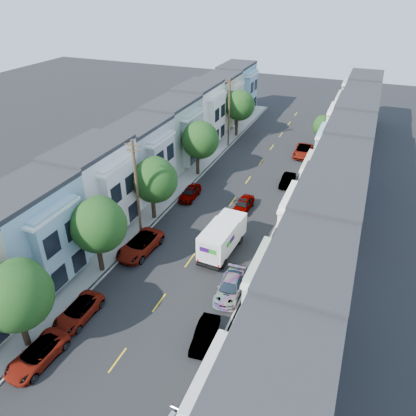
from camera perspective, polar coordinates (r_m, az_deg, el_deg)
ground at (r=37.65m, az=-2.55°, el=-7.36°), size 160.00×160.00×0.00m
road_slab at (r=49.51m, az=4.63°, el=2.53°), size 12.00×70.00×0.02m
curb_left at (r=51.38m, az=-1.80°, el=3.78°), size 0.30×70.00×0.15m
curb_right at (r=48.27m, az=11.47°, el=1.29°), size 0.30×70.00×0.15m
sidewalk_left at (r=51.87m, az=-3.11°, el=4.02°), size 2.60×70.00×0.15m
sidewalk_right at (r=48.11m, az=12.98°, el=1.00°), size 2.60×70.00×0.15m
centerline at (r=49.51m, az=4.63°, el=2.52°), size 0.12×70.00×0.01m
townhouse_row_left at (r=53.49m, az=-6.82°, el=4.60°), size 5.00×70.00×8.50m
townhouse_row_right at (r=47.86m, az=17.41°, el=0.07°), size 5.00×70.00×8.50m
tree_a at (r=29.72m, az=-25.40°, el=-11.11°), size 4.70×4.70×7.11m
tree_b at (r=34.71m, az=-15.25°, el=-2.35°), size 4.70×4.70×7.25m
tree_c at (r=41.70m, az=-7.61°, el=3.90°), size 4.70×4.70×7.00m
tree_d at (r=51.32m, az=-1.20°, el=9.53°), size 4.70×4.70×7.18m
tree_e at (r=65.15m, az=4.39°, el=14.19°), size 4.70×4.70×7.40m
tree_far_r at (r=61.33m, az=15.82°, el=10.93°), size 3.03×3.03×5.38m
utility_pole_near at (r=38.99m, az=-9.97°, el=2.58°), size 1.60×0.26×10.00m
utility_pole_far at (r=60.85m, az=2.97°, el=13.19°), size 1.60×0.26×10.00m
fedex_truck at (r=37.75m, az=2.03°, el=-4.07°), size 2.43×6.32×3.03m
lead_sedan at (r=45.02m, az=4.98°, el=0.48°), size 1.74×4.29×1.38m
parked_left_a at (r=31.23m, az=-22.91°, el=-18.54°), size 2.39×4.72×1.28m
parked_left_b at (r=33.29m, az=-17.78°, el=-13.74°), size 2.11×4.48×1.24m
parked_left_c at (r=38.78m, az=-9.55°, el=-5.17°), size 2.85×5.59×1.51m
parked_left_d at (r=47.32m, az=-2.55°, el=2.14°), size 1.72×4.27×1.37m
parked_right_a at (r=30.22m, az=-0.43°, el=-17.41°), size 1.69×3.86×1.25m
parked_right_b at (r=33.78m, az=3.13°, el=-11.08°), size 2.21×4.62×1.35m
parked_right_c at (r=51.27m, az=11.11°, el=3.84°), size 1.39×3.85×1.28m
parked_right_d at (r=60.34m, az=13.20°, el=7.81°), size 2.51×5.24×1.44m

